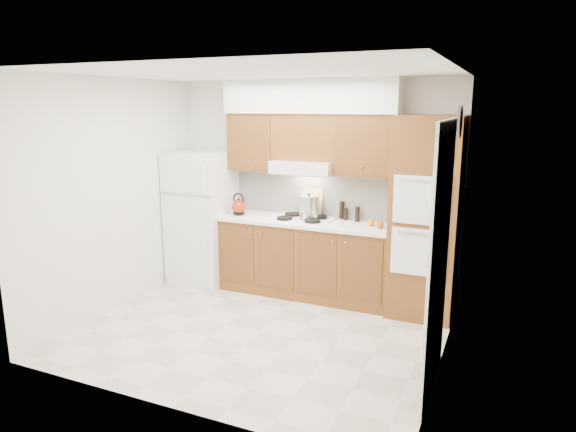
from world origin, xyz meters
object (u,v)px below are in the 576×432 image
object	(u,v)px
oven_cabinet	(426,218)
kettle	(239,207)
fridge	(203,217)
stock_pot	(309,207)

from	to	relation	value
oven_cabinet	kettle	size ratio (longest dim) A/B	12.07
fridge	kettle	world-z (taller)	fridge
fridge	stock_pot	distance (m)	1.47
oven_cabinet	stock_pot	distance (m)	1.40
kettle	stock_pot	bearing A→B (deg)	26.66
oven_cabinet	stock_pot	bearing A→B (deg)	176.82
oven_cabinet	stock_pot	xyz separation A→B (m)	(-1.40, 0.08, -0.00)
fridge	oven_cabinet	xyz separation A→B (m)	(2.85, 0.03, 0.24)
fridge	stock_pot	size ratio (longest dim) A/B	6.78
fridge	stock_pot	bearing A→B (deg)	4.44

